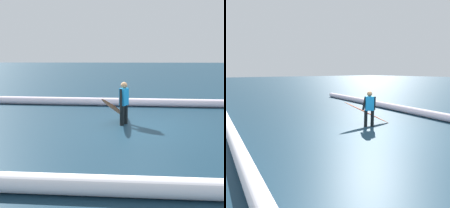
% 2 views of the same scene
% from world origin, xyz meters
% --- Properties ---
extents(ground_plane, '(156.22, 156.22, 0.00)m').
position_xyz_m(ground_plane, '(0.00, 0.00, 0.00)').
color(ground_plane, '#153042').
extents(surfer, '(0.34, 0.54, 1.49)m').
position_xyz_m(surfer, '(0.60, -0.31, 0.83)').
color(surfer, black).
rests_on(surfer, ground_plane).
extents(surfboard, '(1.08, 2.03, 1.07)m').
position_xyz_m(surfboard, '(0.89, -0.48, 0.51)').
color(surfboard, '#E55926').
rests_on(surfboard, ground_plane).
extents(wave_crest_foreground, '(14.13, 1.22, 0.38)m').
position_xyz_m(wave_crest_foreground, '(2.51, -4.00, 0.19)').
color(wave_crest_foreground, white).
rests_on(wave_crest_foreground, ground_plane).
extents(wave_crest_midground, '(24.29, 1.23, 0.37)m').
position_xyz_m(wave_crest_midground, '(2.87, 4.57, 0.18)').
color(wave_crest_midground, white).
rests_on(wave_crest_midground, ground_plane).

